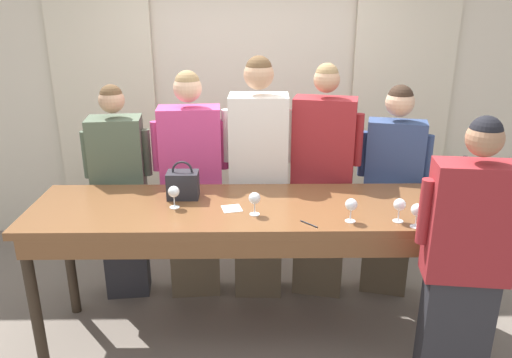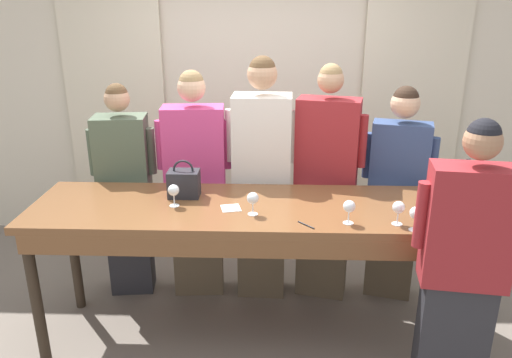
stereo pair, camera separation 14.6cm
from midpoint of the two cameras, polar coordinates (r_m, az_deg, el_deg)
ground_plane at (r=3.68m, az=1.15°, el=-17.43°), size 18.00×18.00×0.00m
wall_back at (r=4.75m, az=1.61°, el=9.80°), size 12.00×0.06×2.80m
curtain_panel_left at (r=4.90m, az=-14.91°, el=8.80°), size 0.92×0.03×2.69m
curtain_panel_right at (r=4.88m, az=18.15°, el=8.44°), size 0.92×0.03×2.69m
tasting_bar at (r=3.19m, az=1.25°, el=-4.82°), size 2.87×0.77×0.99m
wine_bottle at (r=3.35m, az=23.82°, el=-1.33°), size 0.08×0.08×0.33m
handbag at (r=3.31m, az=-6.99°, el=-0.46°), size 0.20×0.14×0.25m
wine_glass_front_left at (r=3.01m, az=17.33°, el=-3.22°), size 0.07×0.07×0.14m
wine_glass_front_mid at (r=3.16m, az=-8.10°, el=-1.38°), size 0.07×0.07×0.14m
wine_glass_front_right at (r=2.95m, az=12.01°, el=-3.18°), size 0.07×0.07×0.14m
wine_glass_center_left at (r=2.96m, az=19.17°, el=-3.80°), size 0.07×0.07×0.14m
wine_glass_center_mid at (r=3.01m, az=1.02°, el=-2.31°), size 0.07×0.07×0.14m
wine_glass_center_right at (r=3.42m, az=20.62°, el=-0.84°), size 0.07×0.07×0.14m
napkin at (r=3.13m, az=-1.57°, el=-3.36°), size 0.14×0.14×0.00m
pen at (r=2.92m, az=7.18°, el=-5.25°), size 0.09×0.10×0.01m
guest_olive_jacket at (r=3.92m, az=-13.64°, el=-1.42°), size 0.50×0.30×1.67m
guest_pink_top at (r=3.79m, az=-5.81°, el=-0.77°), size 0.56×0.27×1.77m
guest_cream_sweater at (r=3.74m, az=1.79°, el=-0.16°), size 0.54×0.29×1.87m
guest_striped_shirt at (r=3.78m, az=9.04°, el=-0.65°), size 0.56×0.33×1.81m
guest_navy_coat at (r=3.90m, az=16.78°, el=-1.46°), size 0.53×0.30×1.66m
host_pouring at (r=2.91m, az=23.81°, el=-9.84°), size 0.55×0.26×1.70m
potted_plant at (r=5.15m, az=23.45°, el=-4.37°), size 0.31×0.31×0.58m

